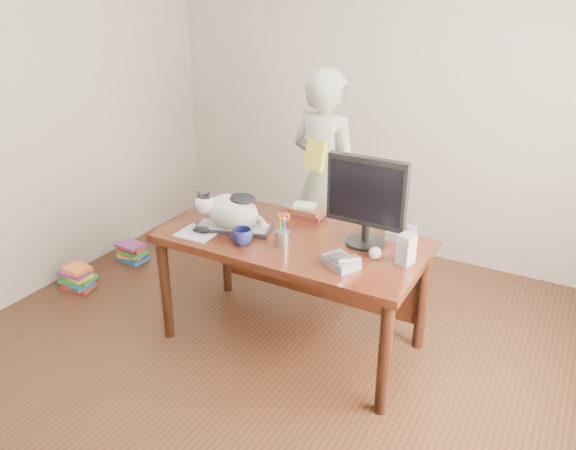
# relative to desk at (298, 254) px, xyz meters

# --- Properties ---
(room) EXTENTS (4.50, 4.50, 4.50)m
(room) POSITION_rel_desk_xyz_m (0.00, -0.68, 0.75)
(room) COLOR black
(room) RESTS_ON ground
(desk) EXTENTS (1.60, 0.80, 0.75)m
(desk) POSITION_rel_desk_xyz_m (0.00, 0.00, 0.00)
(desk) COLOR black
(desk) RESTS_ON ground
(keyboard) EXTENTS (0.50, 0.30, 0.03)m
(keyboard) POSITION_rel_desk_xyz_m (-0.37, -0.16, 0.16)
(keyboard) COLOR black
(keyboard) RESTS_ON desk
(cat) EXTENTS (0.45, 0.32, 0.26)m
(cat) POSITION_rel_desk_xyz_m (-0.39, -0.17, 0.28)
(cat) COLOR silver
(cat) RESTS_ON keyboard
(monitor) EXTENTS (0.47, 0.24, 0.53)m
(monitor) POSITION_rel_desk_xyz_m (0.42, 0.03, 0.45)
(monitor) COLOR black
(monitor) RESTS_ON desk
(pen_cup) EXTENTS (0.10, 0.10, 0.21)m
(pen_cup) POSITION_rel_desk_xyz_m (0.01, -0.21, 0.21)
(pen_cup) COLOR #9A999F
(pen_cup) RESTS_ON desk
(mousepad) EXTENTS (0.24, 0.22, 0.01)m
(mousepad) POSITION_rel_desk_xyz_m (-0.53, -0.31, 0.15)
(mousepad) COLOR silver
(mousepad) RESTS_ON desk
(mouse) EXTENTS (0.11, 0.07, 0.04)m
(mouse) POSITION_rel_desk_xyz_m (-0.51, -0.29, 0.17)
(mouse) COLOR black
(mouse) RESTS_ON mousepad
(coffee_mug) EXTENTS (0.15, 0.15, 0.10)m
(coffee_mug) POSITION_rel_desk_xyz_m (-0.21, -0.30, 0.20)
(coffee_mug) COLOR #0D0E35
(coffee_mug) RESTS_ON desk
(phone) EXTENTS (0.23, 0.21, 0.09)m
(phone) POSITION_rel_desk_xyz_m (0.41, -0.27, 0.18)
(phone) COLOR slate
(phone) RESTS_ON desk
(speaker) EXTENTS (0.10, 0.10, 0.17)m
(speaker) POSITION_rel_desk_xyz_m (0.70, -0.07, 0.23)
(speaker) COLOR #979799
(speaker) RESTS_ON desk
(baseball) EXTENTS (0.07, 0.07, 0.07)m
(baseball) POSITION_rel_desk_xyz_m (0.54, -0.10, 0.18)
(baseball) COLOR beige
(baseball) RESTS_ON desk
(book_stack) EXTENTS (0.24, 0.19, 0.08)m
(book_stack) POSITION_rel_desk_xyz_m (-0.07, 0.24, 0.18)
(book_stack) COLOR #471313
(book_stack) RESTS_ON desk
(calculator) EXTENTS (0.14, 0.19, 0.06)m
(calculator) POSITION_rel_desk_xyz_m (0.57, 0.25, 0.17)
(calculator) COLOR slate
(calculator) RESTS_ON desk
(person) EXTENTS (0.68, 0.53, 1.64)m
(person) POSITION_rel_desk_xyz_m (-0.19, 0.78, 0.22)
(person) COLOR silver
(person) RESTS_ON ground
(held_book) EXTENTS (0.17, 0.13, 0.22)m
(held_book) POSITION_rel_desk_xyz_m (-0.19, 0.61, 0.45)
(held_book) COLOR gold
(held_book) RESTS_ON person
(book_pile_a) EXTENTS (0.27, 0.22, 0.18)m
(book_pile_a) POSITION_rel_desk_xyz_m (-1.75, -0.28, -0.51)
(book_pile_a) COLOR #AB2218
(book_pile_a) RESTS_ON ground
(book_pile_b) EXTENTS (0.26, 0.20, 0.15)m
(book_pile_b) POSITION_rel_desk_xyz_m (-1.72, 0.27, -0.53)
(book_pile_b) COLOR #194A99
(book_pile_b) RESTS_ON ground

